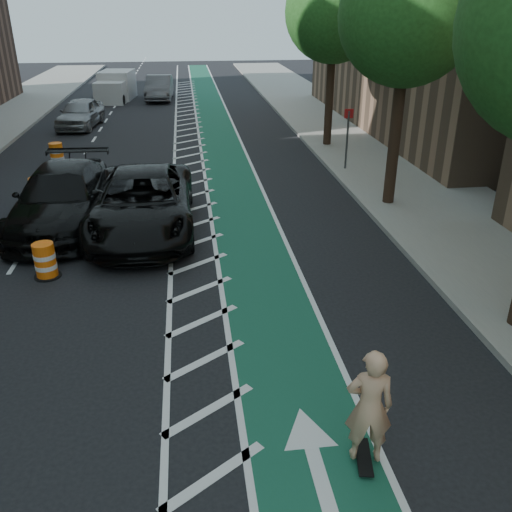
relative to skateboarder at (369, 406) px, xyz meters
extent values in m
plane|color=black|center=(-3.70, 2.78, -1.02)|extent=(120.00, 120.00, 0.00)
cube|color=#175238|center=(-0.70, 12.78, -1.01)|extent=(2.00, 90.00, 0.01)
cube|color=silver|center=(-2.20, 12.78, -1.01)|extent=(1.40, 90.00, 0.01)
cube|color=gray|center=(5.80, 12.78, -0.94)|extent=(5.00, 90.00, 0.15)
cube|color=gray|center=(3.35, 12.78, -0.94)|extent=(0.12, 90.00, 0.16)
cylinder|color=#382619|center=(4.20, 10.78, 1.18)|extent=(0.36, 0.36, 4.40)
sphere|color=#1C4617|center=(4.20, 10.78, 4.78)|extent=(4.20, 4.20, 4.20)
cylinder|color=#382619|center=(4.20, 18.78, 1.18)|extent=(0.36, 0.36, 4.40)
sphere|color=#1C4617|center=(4.20, 18.78, 4.78)|extent=(4.20, 4.20, 4.20)
cylinder|color=#4C4C4C|center=(3.90, 14.78, 0.18)|extent=(0.08, 0.08, 2.40)
cube|color=red|center=(3.90, 14.78, 1.28)|extent=(0.35, 0.02, 0.35)
cube|color=black|center=(0.00, 0.00, -0.93)|extent=(0.35, 0.77, 0.03)
cylinder|color=black|center=(-0.03, 0.26, -0.99)|extent=(0.04, 0.06, 0.06)
cylinder|color=black|center=(0.12, 0.23, -0.99)|extent=(0.04, 0.06, 0.06)
cylinder|color=black|center=(-0.12, -0.23, -0.99)|extent=(0.04, 0.06, 0.06)
cylinder|color=black|center=(0.03, -0.26, -0.99)|extent=(0.04, 0.06, 0.06)
imported|color=tan|center=(0.00, 0.00, 0.00)|extent=(0.74, 0.56, 1.84)
imported|color=black|center=(-3.70, 9.52, -0.15)|extent=(2.94, 6.30, 1.74)
imported|color=black|center=(-6.10, 10.28, -0.16)|extent=(2.60, 6.03, 1.73)
imported|color=gray|center=(-7.96, 25.06, -0.26)|extent=(2.34, 4.65, 1.52)
imported|color=#58585D|center=(-4.04, 34.13, -0.21)|extent=(1.89, 4.96, 1.61)
cube|color=silver|center=(-6.97, 34.90, -0.07)|extent=(2.43, 3.26, 1.90)
cube|color=silver|center=(-7.23, 32.64, -0.31)|extent=(2.06, 1.73, 1.42)
cylinder|color=black|center=(-8.13, 32.36, -0.69)|extent=(0.31, 0.69, 0.66)
cylinder|color=black|center=(-6.43, 32.16, -0.69)|extent=(0.31, 0.69, 0.66)
cylinder|color=black|center=(-7.72, 35.75, -0.69)|extent=(0.31, 0.69, 0.66)
cylinder|color=black|center=(-6.03, 35.55, -0.69)|extent=(0.31, 0.69, 0.66)
cylinder|color=orange|center=(-5.90, 6.75, -0.58)|extent=(0.51, 0.51, 0.88)
cylinder|color=silver|center=(-5.90, 6.75, -0.73)|extent=(0.52, 0.52, 0.12)
cylinder|color=silver|center=(-5.90, 6.75, -0.45)|extent=(0.52, 0.52, 0.12)
cylinder|color=black|center=(-5.90, 6.75, -1.00)|extent=(0.65, 0.65, 0.04)
cylinder|color=orange|center=(-7.30, 12.28, -0.56)|extent=(0.53, 0.53, 0.92)
cylinder|color=silver|center=(-7.30, 12.28, -0.71)|extent=(0.54, 0.54, 0.12)
cylinder|color=silver|center=(-7.30, 12.28, -0.43)|extent=(0.54, 0.54, 0.12)
cylinder|color=black|center=(-7.30, 12.28, -1.00)|extent=(0.68, 0.68, 0.04)
cylinder|color=orange|center=(-7.70, 17.28, -0.56)|extent=(0.54, 0.54, 0.93)
cylinder|color=silver|center=(-7.70, 17.28, -0.71)|extent=(0.55, 0.55, 0.12)
cylinder|color=silver|center=(-7.70, 17.28, -0.42)|extent=(0.55, 0.55, 0.12)
cylinder|color=black|center=(-7.70, 17.28, -1.00)|extent=(0.68, 0.68, 0.04)
camera|label=1|loc=(-2.32, -5.69, 5.07)|focal=38.00mm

